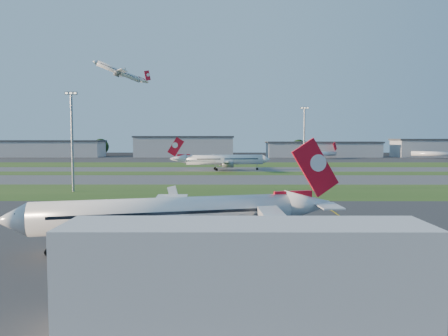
{
  "coord_description": "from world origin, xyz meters",
  "views": [
    {
      "loc": [
        -15.49,
        -60.59,
        14.07
      ],
      "look_at": [
        -15.77,
        40.51,
        7.0
      ],
      "focal_mm": 35.0,
      "sensor_mm": 36.0,
      "label": 1
    }
  ],
  "objects_px": {
    "mini_jet_far": "(433,154)",
    "jet_bridge": "(279,233)",
    "airliner_parked": "(169,214)",
    "mini_jet_near": "(325,154)",
    "light_mast_centre": "(304,136)",
    "light_mast_west": "(72,135)",
    "airliner_taxiing": "(224,160)"
  },
  "relations": [
    {
      "from": "jet_bridge",
      "to": "light_mast_centre",
      "type": "distance_m",
      "value": 126.17
    },
    {
      "from": "light_mast_west",
      "to": "airliner_taxiing",
      "type": "bearing_deg",
      "value": 62.42
    },
    {
      "from": "airliner_parked",
      "to": "airliner_taxiing",
      "type": "bearing_deg",
      "value": 73.03
    },
    {
      "from": "airliner_parked",
      "to": "airliner_taxiing",
      "type": "xyz_separation_m",
      "value": [
        6.44,
        132.57,
        0.09
      ]
    },
    {
      "from": "mini_jet_far",
      "to": "jet_bridge",
      "type": "bearing_deg",
      "value": -86.24
    },
    {
      "from": "airliner_parked",
      "to": "mini_jet_near",
      "type": "relative_size",
      "value": 1.83
    },
    {
      "from": "airliner_parked",
      "to": "mini_jet_near",
      "type": "bearing_deg",
      "value": 58.56
    },
    {
      "from": "light_mast_west",
      "to": "light_mast_centre",
      "type": "relative_size",
      "value": 1.0
    },
    {
      "from": "jet_bridge",
      "to": "light_mast_centre",
      "type": "height_order",
      "value": "light_mast_centre"
    },
    {
      "from": "airliner_taxiing",
      "to": "mini_jet_far",
      "type": "height_order",
      "value": "airliner_taxiing"
    },
    {
      "from": "mini_jet_near",
      "to": "light_mast_west",
      "type": "relative_size",
      "value": 0.83
    },
    {
      "from": "mini_jet_far",
      "to": "light_mast_centre",
      "type": "xyz_separation_m",
      "value": [
        -108.63,
        -124.06,
        11.53
      ]
    },
    {
      "from": "airliner_taxiing",
      "to": "mini_jet_far",
      "type": "bearing_deg",
      "value": -150.17
    },
    {
      "from": "mini_jet_far",
      "to": "mini_jet_near",
      "type": "bearing_deg",
      "value": -146.23
    },
    {
      "from": "mini_jet_near",
      "to": "mini_jet_far",
      "type": "distance_m",
      "value": 72.9
    },
    {
      "from": "airliner_parked",
      "to": "light_mast_west",
      "type": "relative_size",
      "value": 1.52
    },
    {
      "from": "mini_jet_far",
      "to": "light_mast_west",
      "type": "relative_size",
      "value": 0.97
    },
    {
      "from": "airliner_parked",
      "to": "light_mast_centre",
      "type": "height_order",
      "value": "light_mast_centre"
    },
    {
      "from": "jet_bridge",
      "to": "light_mast_centre",
      "type": "relative_size",
      "value": 1.04
    },
    {
      "from": "airliner_parked",
      "to": "mini_jet_near",
      "type": "xyz_separation_m",
      "value": [
        73.35,
        236.13,
        -1.1
      ]
    },
    {
      "from": "jet_bridge",
      "to": "mini_jet_near",
      "type": "height_order",
      "value": "mini_jet_near"
    },
    {
      "from": "mini_jet_near",
      "to": "mini_jet_far",
      "type": "xyz_separation_m",
      "value": [
        72.87,
        2.11,
        0.0
      ]
    },
    {
      "from": "airliner_taxiing",
      "to": "mini_jet_near",
      "type": "xyz_separation_m",
      "value": [
        66.91,
        103.56,
        -1.19
      ]
    },
    {
      "from": "airliner_taxiing",
      "to": "mini_jet_near",
      "type": "relative_size",
      "value": 1.9
    },
    {
      "from": "mini_jet_near",
      "to": "mini_jet_far",
      "type": "bearing_deg",
      "value": -43.38
    },
    {
      "from": "mini_jet_far",
      "to": "light_mast_centre",
      "type": "height_order",
      "value": "light_mast_centre"
    },
    {
      "from": "airliner_parked",
      "to": "light_mast_centre",
      "type": "xyz_separation_m",
      "value": [
        37.59,
        114.18,
        10.43
      ]
    },
    {
      "from": "mini_jet_far",
      "to": "light_mast_centre",
      "type": "distance_m",
      "value": 165.3
    },
    {
      "from": "light_mast_centre",
      "to": "mini_jet_far",
      "type": "bearing_deg",
      "value": 48.8
    },
    {
      "from": "airliner_parked",
      "to": "light_mast_west",
      "type": "distance_m",
      "value": 67.41
    },
    {
      "from": "mini_jet_near",
      "to": "airliner_taxiing",
      "type": "bearing_deg",
      "value": -167.91
    },
    {
      "from": "jet_bridge",
      "to": "mini_jet_far",
      "type": "bearing_deg",
      "value": 61.65
    }
  ]
}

